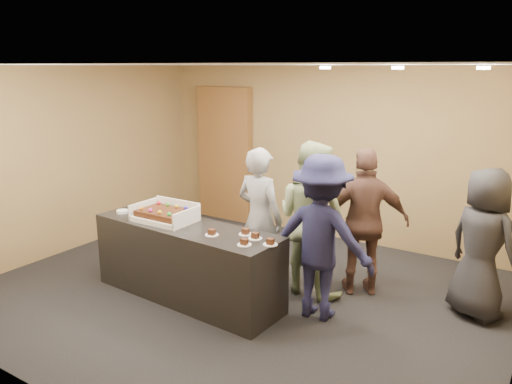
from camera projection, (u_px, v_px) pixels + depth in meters
room at (240, 185)px, 5.77m from camera, size 6.04×6.00×2.70m
serving_counter at (187, 262)px, 5.87m from camera, size 2.44×0.84×0.90m
storage_cabinet at (225, 154)px, 8.82m from camera, size 1.06×0.15×2.34m
cake_box at (166, 216)px, 5.94m from camera, size 0.71×0.49×0.21m
sheet_cake at (165, 213)px, 5.90m from camera, size 0.60×0.42×0.12m
plate_stack at (122, 211)px, 6.24m from camera, size 0.14×0.14×0.04m
slice_a at (212, 233)px, 5.41m from camera, size 0.15×0.15×0.07m
slice_b at (246, 232)px, 5.43m from camera, size 0.15×0.15×0.07m
slice_c at (244, 243)px, 5.11m from camera, size 0.15×0.15×0.07m
slice_d at (255, 237)px, 5.30m from camera, size 0.15×0.15×0.07m
slice_e at (270, 243)px, 5.12m from camera, size 0.15×0.15×0.07m
person_server_grey at (260, 219)px, 6.08m from camera, size 0.68×0.48×1.76m
person_sage_man at (311, 218)px, 5.93m from camera, size 1.00×0.84×1.85m
person_navy_man at (321, 238)px, 5.34m from camera, size 1.20×0.74×1.80m
person_brown_extra at (365, 222)px, 5.90m from camera, size 1.12×0.91×1.78m
person_dark_suit at (483, 244)px, 5.35m from camera, size 0.97×0.86×1.67m
ceiling_spotlights at (398, 68)px, 5.02m from camera, size 1.72×0.12×0.03m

